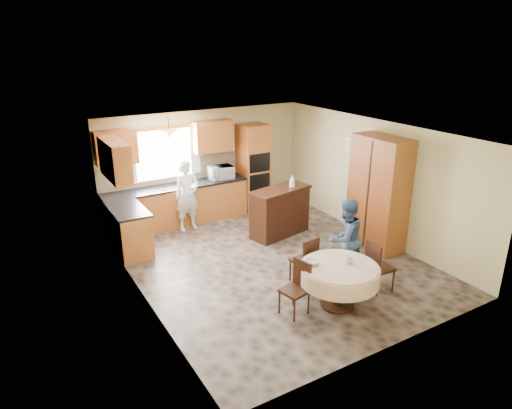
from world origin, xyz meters
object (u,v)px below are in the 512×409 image
Objects in this scene: cupboard at (379,193)px; person_dining at (345,238)px; sideboard at (280,213)px; chair_back at (307,258)px; chair_left at (298,285)px; person_sink at (187,195)px; chair_right at (377,264)px; oven_tower at (253,168)px; dining_table at (339,275)px.

person_dining is at bearing -154.35° from cupboard.
sideboard is 2.14m from chair_back.
cupboard is 3.12m from chair_left.
cupboard is 4.05m from person_sink.
oven_tower is at bearing 1.92° from chair_right.
chair_back is at bearing 91.05° from dining_table.
person_sink reaches higher than sideboard.
chair_left is at bearing -156.77° from cupboard.
chair_back is (0.65, 0.65, 0.01)m from chair_left.
person_dining reaches higher than chair_back.
cupboard reaches higher than chair_left.
sideboard reaches higher than chair_left.
person_dining is (1.38, 0.52, 0.26)m from chair_left.
dining_table is 1.40× the size of chair_right.
dining_table is 0.83m from chair_back.
oven_tower is 1.96m from person_sink.
cupboard is 1.55× the size of person_dining.
sideboard is at bearing 75.15° from dining_table.
dining_table is 4.20m from person_sink.
sideboard is 2.92m from dining_table.
cupboard reaches higher than chair_back.
cupboard is 2.64× the size of chair_left.
person_dining reaches higher than sideboard.
chair_back is 0.79m from person_dining.
chair_left is 0.92m from chair_back.
chair_back reaches higher than dining_table.
chair_right reaches higher than chair_back.
oven_tower is 2.38× the size of chair_right.
chair_back is 0.59× the size of person_dining.
cupboard is 1.81× the size of dining_table.
cupboard is at bearing 32.87° from dining_table.
chair_right is (-0.22, -4.47, -0.57)m from oven_tower.
sideboard is at bearing 133.95° from cupboard.
sideboard is 0.94× the size of person_dining.
cupboard is 1.63m from person_dining.
chair_left is (-1.73, -4.33, -0.59)m from oven_tower.
oven_tower is 2.48× the size of chair_left.
cupboard reaches higher than person_dining.
chair_back is 0.97× the size of chair_right.
dining_table is 0.85m from chair_right.
dining_table is at bearing 84.22° from chair_back.
sideboard is 2.14m from person_dining.
dining_table is (-2.14, -1.38, -0.58)m from cupboard.
sideboard is (-0.32, -1.68, -0.57)m from oven_tower.
person_dining is at bearing 44.25° from dining_table.
chair_right is at bearing -92.85° from oven_tower.
chair_back is at bearing -122.90° from sideboard.
cupboard is at bearing -172.31° from chair_back.
person_dining reaches higher than chair_left.
chair_right is at bearing -100.00° from sideboard.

